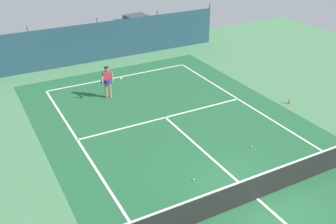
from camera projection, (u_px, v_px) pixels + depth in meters
name	position (u px, v px, depth m)	size (l,w,h in m)	color
ground_plane	(257.00, 199.00, 12.83)	(36.00, 36.00, 0.00)	#4C8456
court_surface	(257.00, 199.00, 12.82)	(11.02, 26.60, 0.01)	#236038
tennis_net	(259.00, 186.00, 12.59)	(10.12, 0.10, 1.10)	black
back_fence	(97.00, 48.00, 24.63)	(16.30, 0.98, 2.70)	#1E3D4C
tennis_player	(107.00, 80.00, 19.27)	(0.84, 0.66, 1.64)	#9E7051
tennis_ball_near_player	(251.00, 147.00, 15.58)	(0.07, 0.07, 0.07)	#CCDB33
tennis_ball_midcourt	(194.00, 180.00, 13.67)	(0.07, 0.07, 0.07)	#CCDB33
parked_car	(139.00, 27.00, 28.27)	(2.44, 4.41, 1.68)	navy
water_bottle	(289.00, 101.00, 19.05)	(0.08, 0.08, 0.24)	#D84C38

